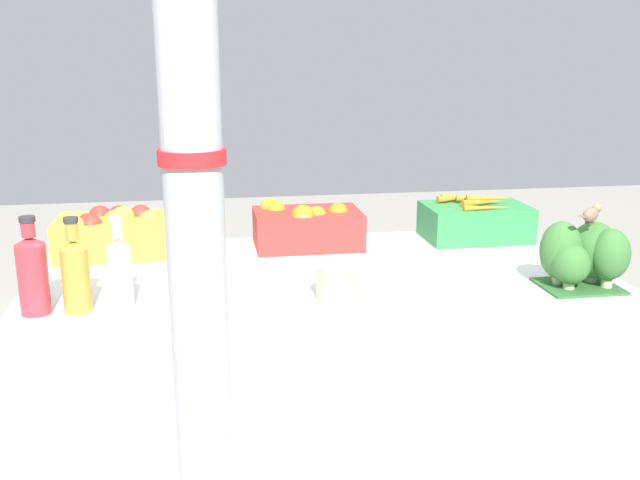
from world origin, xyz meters
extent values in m
cube|color=silver|center=(0.00, 0.00, 0.38)|extent=(1.75, 0.90, 0.76)
cylinder|color=#B7BABF|center=(-0.37, -0.72, 1.11)|extent=(0.12, 0.12, 2.22)
cylinder|color=red|center=(-0.37, -0.72, 1.22)|extent=(0.13, 0.13, 0.03)
cube|color=gold|center=(-0.65, 0.30, 0.82)|extent=(0.37, 0.24, 0.13)
sphere|color=gold|center=(-0.62, 0.32, 0.88)|extent=(0.08, 0.08, 0.08)
sphere|color=red|center=(-0.57, 0.35, 0.87)|extent=(0.06, 0.06, 0.06)
sphere|color=gold|center=(-0.53, 0.28, 0.87)|extent=(0.07, 0.07, 0.07)
sphere|color=red|center=(-0.56, 0.33, 0.88)|extent=(0.07, 0.07, 0.07)
sphere|color=red|center=(-0.71, 0.23, 0.87)|extent=(0.08, 0.08, 0.08)
sphere|color=red|center=(-0.64, 0.34, 0.88)|extent=(0.07, 0.07, 0.07)
sphere|color=gold|center=(-0.75, 0.22, 0.88)|extent=(0.06, 0.06, 0.06)
sphere|color=red|center=(-0.73, 0.27, 0.87)|extent=(0.07, 0.07, 0.07)
sphere|color=red|center=(-0.70, 0.36, 0.87)|extent=(0.08, 0.08, 0.08)
sphere|color=gold|center=(-0.64, 0.28, 0.87)|extent=(0.08, 0.08, 0.08)
cube|color=red|center=(0.01, 0.30, 0.82)|extent=(0.37, 0.24, 0.13)
sphere|color=orange|center=(0.03, 0.26, 0.87)|extent=(0.07, 0.07, 0.07)
sphere|color=orange|center=(0.11, 0.28, 0.87)|extent=(0.07, 0.07, 0.07)
sphere|color=orange|center=(-0.02, 0.23, 0.87)|extent=(0.08, 0.08, 0.08)
sphere|color=orange|center=(-0.10, 0.35, 0.87)|extent=(0.07, 0.07, 0.07)
sphere|color=orange|center=(-0.02, 0.24, 0.87)|extent=(0.08, 0.08, 0.08)
sphere|color=orange|center=(-0.12, 0.38, 0.88)|extent=(0.07, 0.07, 0.07)
cube|color=#2D8442|center=(0.62, 0.30, 0.82)|extent=(0.37, 0.24, 0.13)
cone|color=orange|center=(0.63, 0.33, 0.90)|extent=(0.14, 0.05, 0.02)
cone|color=orange|center=(0.59, 0.39, 0.89)|extent=(0.14, 0.04, 0.03)
cone|color=orange|center=(0.67, 0.30, 0.90)|extent=(0.17, 0.04, 0.03)
cone|color=orange|center=(0.64, 0.28, 0.90)|extent=(0.17, 0.06, 0.03)
cone|color=orange|center=(0.63, 0.21, 0.89)|extent=(0.17, 0.03, 0.02)
cone|color=orange|center=(0.56, 0.36, 0.90)|extent=(0.14, 0.04, 0.02)
cube|color=#2D602D|center=(0.71, -0.28, 0.76)|extent=(0.22, 0.18, 0.01)
ellipsoid|color=#2D602D|center=(0.67, -0.24, 0.86)|extent=(0.10, 0.10, 0.14)
cylinder|color=#B2C693|center=(0.67, -0.24, 0.78)|extent=(0.03, 0.03, 0.02)
ellipsoid|color=#387033|center=(0.78, -0.31, 0.86)|extent=(0.11, 0.11, 0.15)
cylinder|color=#B2C693|center=(0.78, -0.31, 0.78)|extent=(0.03, 0.03, 0.02)
ellipsoid|color=#387033|center=(0.76, -0.26, 0.86)|extent=(0.14, 0.14, 0.17)
cylinder|color=#B2C693|center=(0.76, -0.26, 0.78)|extent=(0.03, 0.03, 0.02)
ellipsoid|color=#387033|center=(0.66, -0.26, 0.86)|extent=(0.12, 0.12, 0.17)
cylinder|color=#B2C693|center=(0.66, -0.26, 0.78)|extent=(0.03, 0.03, 0.02)
ellipsoid|color=#387033|center=(0.67, -0.31, 0.84)|extent=(0.11, 0.11, 0.12)
cylinder|color=#B2C693|center=(0.67, -0.31, 0.78)|extent=(0.03, 0.03, 0.02)
cylinder|color=#B2333D|center=(-0.79, -0.25, 0.85)|extent=(0.08, 0.08, 0.19)
cone|color=#B2333D|center=(-0.79, -0.25, 0.95)|extent=(0.08, 0.08, 0.02)
cylinder|color=#B2333D|center=(-0.79, -0.25, 0.98)|extent=(0.03, 0.03, 0.04)
cylinder|color=#2D2D33|center=(-0.79, -0.25, 1.01)|extent=(0.04, 0.04, 0.01)
cylinder|color=gold|center=(-0.69, -0.25, 0.84)|extent=(0.07, 0.07, 0.17)
cone|color=gold|center=(-0.69, -0.25, 0.94)|extent=(0.07, 0.07, 0.02)
cylinder|color=gold|center=(-0.69, -0.25, 0.97)|extent=(0.03, 0.03, 0.05)
cylinder|color=#2D2D33|center=(-0.69, -0.25, 1.00)|extent=(0.04, 0.04, 0.01)
cylinder|color=beige|center=(-0.57, -0.25, 0.84)|extent=(0.06, 0.06, 0.17)
cone|color=beige|center=(-0.57, -0.25, 0.94)|extent=(0.06, 0.06, 0.02)
cylinder|color=beige|center=(-0.57, -0.25, 0.97)|extent=(0.03, 0.03, 0.04)
cylinder|color=silver|center=(-0.57, -0.25, 1.00)|extent=(0.03, 0.03, 0.01)
cylinder|color=#B2C684|center=(0.00, -0.27, 0.80)|extent=(0.11, 0.11, 0.10)
cylinder|color=white|center=(0.00, -0.27, 0.86)|extent=(0.11, 0.11, 0.01)
cube|color=#4C3D2D|center=(0.72, -0.30, 0.95)|extent=(0.02, 0.02, 0.01)
ellipsoid|color=#7A664C|center=(0.72, -0.30, 0.98)|extent=(0.08, 0.07, 0.04)
sphere|color=#897556|center=(0.75, -0.27, 0.99)|extent=(0.03, 0.03, 0.03)
cone|color=#4C3D28|center=(0.76, -0.27, 0.99)|extent=(0.02, 0.02, 0.01)
cube|color=#7A664C|center=(0.68, -0.33, 0.98)|extent=(0.04, 0.04, 0.01)
camera|label=1|loc=(-0.35, -2.10, 1.41)|focal=40.00mm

